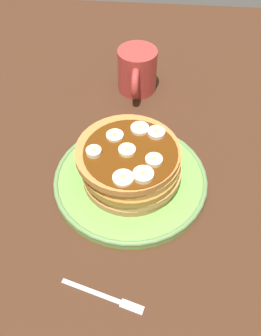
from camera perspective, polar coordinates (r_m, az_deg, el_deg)
ground_plane at (r=71.67cm, az=-0.00°, el=-2.89°), size 140.00×140.00×3.00cm
plate at (r=69.81cm, az=-0.00°, el=-1.69°), size 27.98×27.98×1.63cm
pancake_stack at (r=66.92cm, az=-0.01°, el=0.60°), size 18.62×18.59×6.86cm
banana_slice_0 at (r=64.08cm, az=-0.53°, el=2.58°), size 2.94×2.94×0.91cm
banana_slice_1 at (r=60.25cm, az=-1.10°, el=-1.54°), size 3.45×3.45×0.77cm
banana_slice_2 at (r=60.51cm, az=1.91°, el=-1.04°), size 3.42×3.42×1.07cm
banana_slice_3 at (r=66.77cm, az=-2.35°, el=4.82°), size 3.06×3.06×0.74cm
banana_slice_4 at (r=67.22cm, az=3.87°, el=5.24°), size 3.10×3.10×0.98cm
banana_slice_5 at (r=67.95cm, az=1.40°, el=5.87°), size 3.28×3.28×0.84cm
banana_slice_6 at (r=62.70cm, az=3.51°, el=1.16°), size 2.90×2.90×0.98cm
banana_slice_7 at (r=64.10cm, az=-5.50°, el=2.42°), size 2.61×2.61×1.08cm
coffee_mug at (r=87.44cm, az=0.98°, el=14.30°), size 12.42×8.69×9.76cm
fork at (r=59.24cm, az=-3.52°, el=-18.66°), size 4.47×12.78×0.50cm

